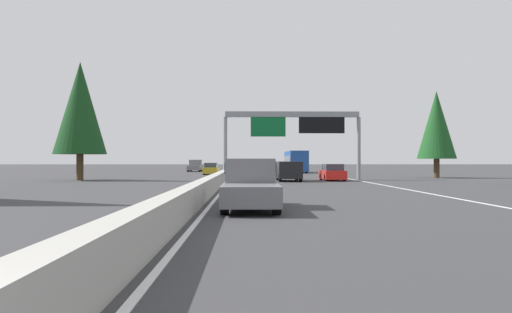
{
  "coord_description": "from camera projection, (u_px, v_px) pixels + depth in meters",
  "views": [
    {
      "loc": [
        -1.38,
        -1.72,
        1.8
      ],
      "look_at": [
        51.48,
        -2.63,
        2.18
      ],
      "focal_mm": 35.97,
      "sensor_mm": 36.0,
      "label": 1
    }
  ],
  "objects": [
    {
      "name": "sign_gantry_overhead",
      "position": [
        294.0,
        126.0,
        47.12
      ],
      "size": [
        0.5,
        12.68,
        6.27
      ],
      "color": "gray",
      "rests_on": "ground"
    },
    {
      "name": "sedan_distant_a",
      "position": [
        276.0,
        165.0,
        130.08
      ],
      "size": [
        4.4,
        1.8,
        1.47
      ],
      "color": "#AD931E",
      "rests_on": "ground"
    },
    {
      "name": "shoulder_stripe_right",
      "position": [
        317.0,
        173.0,
        71.52
      ],
      "size": [
        160.0,
        0.16,
        0.01
      ],
      "primitive_type": "cube",
      "color": "silver",
      "rests_on": "ground"
    },
    {
      "name": "sedan_far_left",
      "position": [
        248.0,
        165.0,
        117.41
      ],
      "size": [
        4.4,
        1.8,
        1.47
      ],
      "color": "slate",
      "rests_on": "ground"
    },
    {
      "name": "oncoming_far",
      "position": [
        195.0,
        166.0,
        81.17
      ],
      "size": [
        5.6,
        2.0,
        1.86
      ],
      "rotation": [
        0.0,
        0.0,
        3.14
      ],
      "color": "slate",
      "rests_on": "ground"
    },
    {
      "name": "pickup_near_right",
      "position": [
        250.0,
        184.0,
        19.18
      ],
      "size": [
        5.6,
        2.0,
        1.86
      ],
      "color": "slate",
      "rests_on": "ground"
    },
    {
      "name": "conifer_left_near",
      "position": [
        80.0,
        108.0,
        45.87
      ],
      "size": [
        4.69,
        4.69,
        10.65
      ],
      "color": "#4C3823",
      "rests_on": "ground"
    },
    {
      "name": "minivan_mid_left",
      "position": [
        289.0,
        170.0,
        44.17
      ],
      "size": [
        5.0,
        1.95,
        1.69
      ],
      "color": "black",
      "rests_on": "ground"
    },
    {
      "name": "median_barrier",
      "position": [
        234.0,
        169.0,
        81.32
      ],
      "size": [
        180.0,
        0.56,
        0.9
      ],
      "primitive_type": "cube",
      "color": "#ADAAA3",
      "rests_on": "ground"
    },
    {
      "name": "oncoming_near",
      "position": [
        211.0,
        169.0,
        63.69
      ],
      "size": [
        4.4,
        1.8,
        1.47
      ],
      "rotation": [
        0.0,
        0.0,
        3.14
      ],
      "color": "#AD931E",
      "rests_on": "ground"
    },
    {
      "name": "bus_far_right",
      "position": [
        296.0,
        161.0,
        74.95
      ],
      "size": [
        11.5,
        2.55,
        3.1
      ],
      "color": "#1E4793",
      "rests_on": "ground"
    },
    {
      "name": "sedan_far_center",
      "position": [
        332.0,
        173.0,
        44.98
      ],
      "size": [
        4.4,
        1.8,
        1.47
      ],
      "color": "red",
      "rests_on": "ground"
    },
    {
      "name": "conifer_right_mid",
      "position": [
        436.0,
        125.0,
        52.29
      ],
      "size": [
        3.91,
        3.91,
        8.88
      ],
      "color": "#4C3823",
      "rests_on": "ground"
    },
    {
      "name": "shoulder_stripe_median",
      "position": [
        237.0,
        173.0,
        71.33
      ],
      "size": [
        160.0,
        0.16,
        0.01
      ],
      "primitive_type": "cube",
      "color": "silver",
      "rests_on": "ground"
    },
    {
      "name": "ground_plane",
      "position": [
        233.0,
        175.0,
        61.32
      ],
      "size": [
        320.0,
        320.0,
        0.0
      ],
      "primitive_type": "plane",
      "color": "#38383A"
    }
  ]
}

